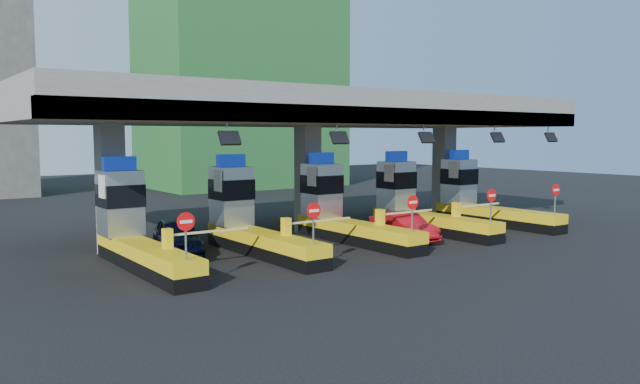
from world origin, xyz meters
TOP-DOWN VIEW (x-y plane):
  - ground at (0.00, 0.00)m, footprint 120.00×120.00m
  - toll_canopy at (0.00, 2.87)m, footprint 28.00×12.09m
  - toll_lane_far_left at (-10.00, 0.28)m, footprint 4.43×8.00m
  - toll_lane_left at (-5.00, 0.28)m, footprint 4.43×8.00m
  - toll_lane_center at (0.00, 0.28)m, footprint 4.43×8.00m
  - toll_lane_right at (5.00, 0.28)m, footprint 4.43×8.00m
  - toll_lane_far_right at (10.00, 0.28)m, footprint 4.43×8.00m
  - bg_building_scaffold at (12.00, 32.00)m, footprint 18.00×12.00m
  - van at (-7.71, 1.55)m, footprint 2.96×4.80m
  - red_car at (2.32, -1.65)m, footprint 2.09×4.31m

SIDE VIEW (x-z plane):
  - ground at x=0.00m, z-range 0.00..0.00m
  - red_car at x=2.32m, z-range 0.00..1.36m
  - van at x=-7.71m, z-range 0.00..1.53m
  - toll_lane_far_left at x=-10.00m, z-range -0.68..3.47m
  - toll_lane_left at x=-5.00m, z-range -0.68..3.47m
  - toll_lane_center at x=0.00m, z-range -0.68..3.47m
  - toll_lane_right at x=5.00m, z-range -0.68..3.47m
  - toll_lane_far_right at x=10.00m, z-range -0.68..3.47m
  - toll_canopy at x=0.00m, z-range 2.63..9.63m
  - bg_building_scaffold at x=12.00m, z-range 0.00..28.00m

